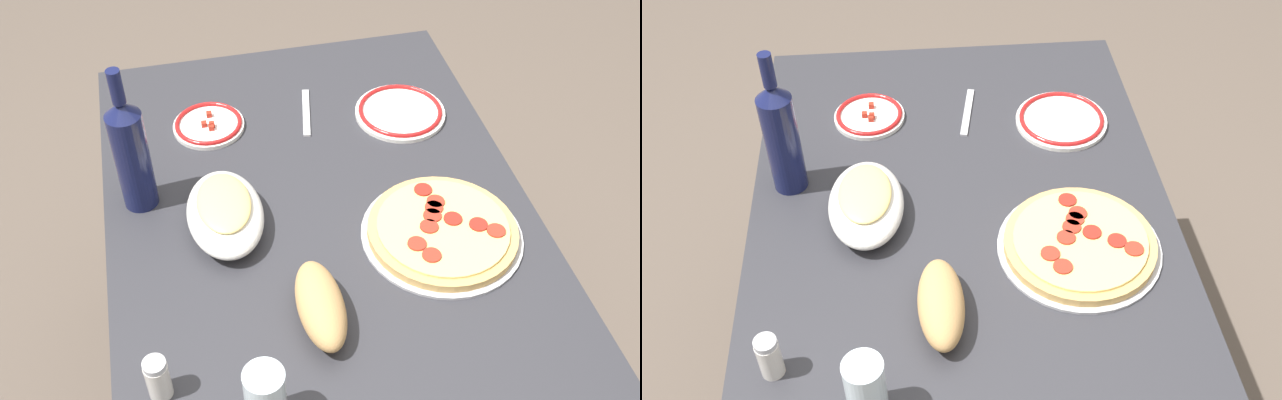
{
  "view_description": "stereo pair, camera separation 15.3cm",
  "coord_description": "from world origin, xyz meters",
  "views": [
    {
      "loc": [
        1.06,
        -0.24,
        1.86
      ],
      "look_at": [
        0.0,
        0.0,
        0.79
      ],
      "focal_mm": 42.81,
      "sensor_mm": 36.0,
      "label": 1
    },
    {
      "loc": [
        1.08,
        -0.09,
        1.86
      ],
      "look_at": [
        0.0,
        0.0,
        0.79
      ],
      "focal_mm": 42.81,
      "sensor_mm": 36.0,
      "label": 2
    }
  ],
  "objects": [
    {
      "name": "side_plate_far",
      "position": [
        -0.26,
        0.25,
        0.76
      ],
      "size": [
        0.21,
        0.21,
        0.02
      ],
      "color": "white",
      "rests_on": "dining_table"
    },
    {
      "name": "baked_pasta_dish",
      "position": [
        0.0,
        -0.19,
        0.8
      ],
      "size": [
        0.24,
        0.15,
        0.08
      ],
      "color": "white",
      "rests_on": "dining_table"
    },
    {
      "name": "wine_bottle",
      "position": [
        -0.11,
        -0.35,
        0.89
      ],
      "size": [
        0.07,
        0.07,
        0.32
      ],
      "color": "#141942",
      "rests_on": "dining_table"
    },
    {
      "name": "water_glass",
      "position": [
        0.44,
        -0.19,
        0.82
      ],
      "size": [
        0.07,
        0.07,
        0.13
      ],
      "primitive_type": "cylinder",
      "color": "silver",
      "rests_on": "dining_table"
    },
    {
      "name": "fork_left",
      "position": [
        -0.32,
        0.04,
        0.76
      ],
      "size": [
        0.17,
        0.05,
        0.0
      ],
      "primitive_type": "cube",
      "rotation": [
        0.0,
        0.0,
        2.95
      ],
      "color": "#B7B7BC",
      "rests_on": "dining_table"
    },
    {
      "name": "pepperoni_pizza",
      "position": [
        0.12,
        0.22,
        0.77
      ],
      "size": [
        0.32,
        0.32,
        0.03
      ],
      "color": "#B7B7BC",
      "rests_on": "dining_table"
    },
    {
      "name": "dining_table",
      "position": [
        0.0,
        0.0,
        0.62
      ],
      "size": [
        1.18,
        0.86,
        0.76
      ],
      "color": "#2D2D33",
      "rests_on": "ground"
    },
    {
      "name": "bread_loaf",
      "position": [
        0.26,
        -0.06,
        0.79
      ],
      "size": [
        0.2,
        0.08,
        0.07
      ],
      "primitive_type": "ellipsoid",
      "color": "tan",
      "rests_on": "dining_table"
    },
    {
      "name": "spice_shaker",
      "position": [
        0.35,
        -0.35,
        0.8
      ],
      "size": [
        0.04,
        0.04,
        0.09
      ],
      "color": "silver",
      "rests_on": "dining_table"
    },
    {
      "name": "side_plate_near",
      "position": [
        -0.32,
        -0.19,
        0.76
      ],
      "size": [
        0.16,
        0.16,
        0.02
      ],
      "color": "white",
      "rests_on": "dining_table"
    }
  ]
}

